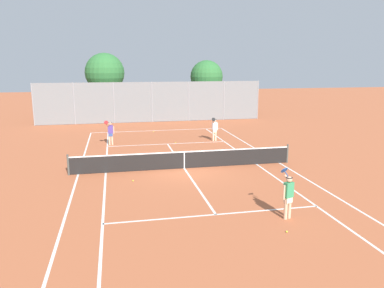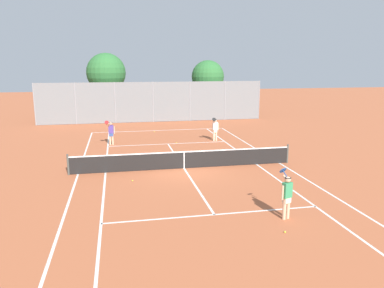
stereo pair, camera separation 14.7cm
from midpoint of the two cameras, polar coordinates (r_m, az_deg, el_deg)
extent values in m
plane|color=#B25B38|center=(20.16, -1.00, -3.75)|extent=(120.00, 120.00, 0.00)
cube|color=silver|center=(31.65, -4.89, 2.08)|extent=(11.00, 0.10, 0.01)
cube|color=silver|center=(19.96, -16.78, -4.44)|extent=(0.10, 23.80, 0.01)
cube|color=silver|center=(21.79, 13.39, -2.86)|extent=(0.10, 23.80, 0.01)
cube|color=silver|center=(19.87, -12.83, -4.29)|extent=(0.10, 23.80, 0.01)
cube|color=silver|center=(21.26, 10.03, -3.08)|extent=(0.10, 23.80, 0.01)
cube|color=silver|center=(14.26, 3.72, -10.68)|extent=(8.26, 0.10, 0.01)
cube|color=silver|center=(26.29, -3.52, 0.02)|extent=(8.26, 0.10, 0.01)
cube|color=silver|center=(20.16, -1.00, -3.74)|extent=(0.10, 12.80, 0.01)
cylinder|color=#474C47|center=(19.87, -18.16, -3.01)|extent=(0.10, 0.10, 1.07)
cylinder|color=#474C47|center=(21.85, 14.53, -1.44)|extent=(0.10, 0.10, 1.07)
cube|color=black|center=(20.04, -1.01, -2.47)|extent=(11.90, 0.02, 0.89)
cube|color=white|center=(19.93, -1.01, -1.21)|extent=(11.90, 0.03, 0.06)
cube|color=white|center=(20.04, -1.01, -2.53)|extent=(0.05, 0.03, 0.89)
cylinder|color=#D8A884|center=(14.10, 14.19, -9.52)|extent=(0.13, 0.13, 0.82)
cylinder|color=#D8A884|center=(14.22, 14.71, -9.36)|extent=(0.13, 0.13, 0.82)
cube|color=beige|center=(14.04, 14.52, -8.19)|extent=(0.32, 0.26, 0.24)
cube|color=#338C59|center=(13.93, 14.60, -6.80)|extent=(0.39, 0.30, 0.56)
sphere|color=#D8A884|center=(13.81, 14.69, -5.27)|extent=(0.22, 0.22, 0.22)
cylinder|color=black|center=(13.79, 14.70, -5.00)|extent=(0.23, 0.23, 0.02)
cylinder|color=#D8A884|center=(13.80, 13.94, -7.21)|extent=(0.08, 0.08, 0.52)
cylinder|color=#D8A884|center=(14.02, 14.64, -5.43)|extent=(0.23, 0.46, 0.35)
cylinder|color=#1E4C99|center=(14.24, 14.30, -4.46)|extent=(0.11, 0.25, 0.22)
cylinder|color=#1E4C99|center=(14.29, 13.98, -3.93)|extent=(0.33, 0.28, 0.23)
cylinder|color=#D8A884|center=(26.46, -11.84, 0.76)|extent=(0.13, 0.13, 0.82)
cylinder|color=#D8A884|center=(26.46, -12.22, 0.74)|extent=(0.13, 0.13, 0.82)
cube|color=#334C8C|center=(26.40, -12.06, 1.45)|extent=(0.28, 0.19, 0.24)
cube|color=#4C388C|center=(26.34, -12.10, 2.22)|extent=(0.34, 0.21, 0.56)
sphere|color=#D8A884|center=(26.27, -12.13, 3.06)|extent=(0.22, 0.22, 0.22)
cylinder|color=black|center=(26.26, -12.14, 3.20)|extent=(0.23, 0.23, 0.02)
cylinder|color=#D8A884|center=(26.35, -11.61, 2.12)|extent=(0.08, 0.08, 0.52)
cylinder|color=#D8A884|center=(26.15, -12.40, 2.78)|extent=(0.09, 0.46, 0.35)
cylinder|color=maroon|center=(25.87, -12.70, 3.03)|extent=(0.04, 0.25, 0.22)
cylinder|color=maroon|center=(25.73, -12.71, 3.23)|extent=(0.28, 0.20, 0.23)
cylinder|color=beige|center=(27.31, 3.86, 1.35)|extent=(0.13, 0.13, 0.82)
cylinder|color=beige|center=(27.26, 3.51, 1.33)|extent=(0.13, 0.13, 0.82)
cube|color=beige|center=(27.22, 3.70, 2.02)|extent=(0.29, 0.20, 0.24)
cube|color=white|center=(27.16, 3.71, 2.77)|extent=(0.35, 0.22, 0.56)
sphere|color=beige|center=(27.10, 3.72, 3.58)|extent=(0.22, 0.22, 0.22)
cylinder|color=black|center=(27.09, 3.72, 3.72)|extent=(0.23, 0.23, 0.02)
cylinder|color=beige|center=(27.24, 4.14, 2.66)|extent=(0.08, 0.08, 0.52)
cylinder|color=beige|center=(26.94, 3.55, 3.32)|extent=(0.11, 0.46, 0.35)
cylinder|color=black|center=(26.64, 3.47, 3.56)|extent=(0.05, 0.25, 0.22)
cylinder|color=black|center=(26.51, 3.55, 3.76)|extent=(0.29, 0.22, 0.23)
sphere|color=#D1DB33|center=(18.22, -8.83, -5.54)|extent=(0.07, 0.07, 0.07)
sphere|color=#D1DB33|center=(13.20, 14.31, -12.86)|extent=(0.07, 0.07, 0.07)
sphere|color=#D1DB33|center=(30.93, -5.62, 1.89)|extent=(0.07, 0.07, 0.07)
sphere|color=#D1DB33|center=(26.55, -2.25, 0.22)|extent=(0.07, 0.07, 0.07)
cylinder|color=gray|center=(36.66, -22.80, 5.59)|extent=(0.08, 0.08, 3.84)
cylinder|color=gray|center=(36.13, -17.23, 5.91)|extent=(0.08, 0.08, 3.84)
cylinder|color=gray|center=(35.94, -11.53, 6.18)|extent=(0.08, 0.08, 3.84)
cylinder|color=gray|center=(36.11, -5.82, 6.38)|extent=(0.08, 0.08, 3.84)
cylinder|color=gray|center=(36.63, -0.22, 6.53)|extent=(0.08, 0.08, 3.84)
cylinder|color=gray|center=(37.48, 5.18, 6.61)|extent=(0.08, 0.08, 3.84)
cylinder|color=gray|center=(38.64, 10.30, 6.63)|extent=(0.08, 0.08, 3.84)
cube|color=slate|center=(36.11, -5.82, 6.38)|extent=(21.42, 0.02, 3.80)
cylinder|color=brown|center=(39.96, -12.65, 6.26)|extent=(0.28, 0.28, 3.21)
sphere|color=#2D6B33|center=(39.78, -12.86, 10.55)|extent=(3.97, 3.97, 3.97)
sphere|color=#2D6B33|center=(39.96, -12.64, 9.86)|extent=(2.93, 2.93, 2.93)
cylinder|color=brown|center=(39.68, 2.49, 6.35)|extent=(0.24, 0.24, 3.01)
sphere|color=#2D6B33|center=(39.49, 2.53, 10.22)|extent=(3.36, 3.36, 3.36)
sphere|color=#2D6B33|center=(39.53, 2.43, 9.61)|extent=(2.00, 2.00, 2.00)
camera|label=1|loc=(0.07, -89.80, 0.04)|focal=35.00mm
camera|label=2|loc=(0.07, 90.20, -0.04)|focal=35.00mm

